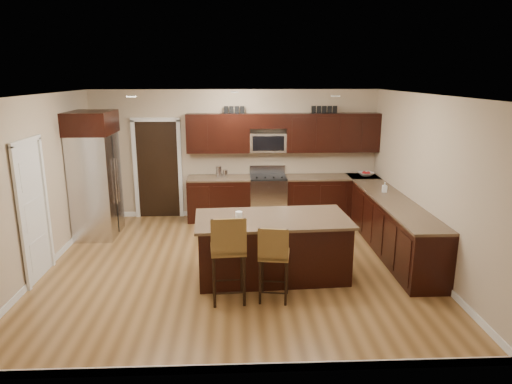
{
  "coord_description": "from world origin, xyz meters",
  "views": [
    {
      "loc": [
        0.02,
        -6.84,
        2.98
      ],
      "look_at": [
        0.34,
        0.4,
        1.12
      ],
      "focal_mm": 32.0,
      "sensor_mm": 36.0,
      "label": 1
    }
  ],
  "objects_px": {
    "refrigerator": "(95,174)",
    "stool_left": "(228,249)",
    "island": "(272,248)",
    "range": "(268,197)",
    "stool_mid": "(274,255)"
  },
  "relations": [
    {
      "from": "refrigerator",
      "to": "stool_left",
      "type": "bearing_deg",
      "value": -48.23
    },
    {
      "from": "island",
      "to": "refrigerator",
      "type": "xyz_separation_m",
      "value": [
        -3.17,
        1.97,
        0.77
      ]
    },
    {
      "from": "range",
      "to": "stool_mid",
      "type": "xyz_separation_m",
      "value": [
        -0.18,
        -3.67,
        0.2
      ]
    },
    {
      "from": "island",
      "to": "stool_left",
      "type": "height_order",
      "value": "stool_left"
    },
    {
      "from": "stool_left",
      "to": "range",
      "type": "bearing_deg",
      "value": 73.69
    },
    {
      "from": "island",
      "to": "stool_mid",
      "type": "relative_size",
      "value": 2.2
    },
    {
      "from": "island",
      "to": "stool_mid",
      "type": "distance_m",
      "value": 0.88
    },
    {
      "from": "range",
      "to": "stool_left",
      "type": "bearing_deg",
      "value": -101.97
    },
    {
      "from": "stool_mid",
      "to": "refrigerator",
      "type": "relative_size",
      "value": 0.46
    },
    {
      "from": "stool_mid",
      "to": "refrigerator",
      "type": "distance_m",
      "value": 4.23
    },
    {
      "from": "range",
      "to": "stool_left",
      "type": "xyz_separation_m",
      "value": [
        -0.78,
        -3.68,
        0.29
      ]
    },
    {
      "from": "stool_left",
      "to": "refrigerator",
      "type": "xyz_separation_m",
      "value": [
        -2.52,
        2.82,
        0.44
      ]
    },
    {
      "from": "range",
      "to": "island",
      "type": "height_order",
      "value": "range"
    },
    {
      "from": "island",
      "to": "stool_left",
      "type": "bearing_deg",
      "value": -130.54
    },
    {
      "from": "stool_mid",
      "to": "refrigerator",
      "type": "height_order",
      "value": "refrigerator"
    }
  ]
}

